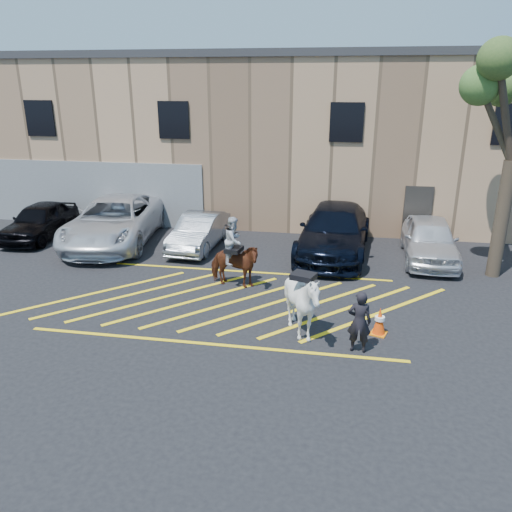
% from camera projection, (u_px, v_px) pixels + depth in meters
% --- Properties ---
extents(ground, '(90.00, 90.00, 0.00)m').
position_uv_depth(ground, '(235.00, 298.00, 14.85)').
color(ground, black).
rests_on(ground, ground).
extents(car_black_suv, '(1.89, 4.29, 1.44)m').
position_uv_depth(car_black_suv, '(40.00, 221.00, 20.39)').
color(car_black_suv, black).
rests_on(car_black_suv, ground).
extents(car_white_pickup, '(3.75, 6.73, 1.78)m').
position_uv_depth(car_white_pickup, '(115.00, 221.00, 19.70)').
color(car_white_pickup, silver).
rests_on(car_white_pickup, ground).
extents(car_silver_sedan, '(1.62, 4.04, 1.31)m').
position_uv_depth(car_silver_sedan, '(199.00, 231.00, 19.14)').
color(car_silver_sedan, gray).
rests_on(car_silver_sedan, ground).
extents(car_blue_suv, '(2.90, 6.14, 1.73)m').
position_uv_depth(car_blue_suv, '(334.00, 231.00, 18.51)').
color(car_blue_suv, black).
rests_on(car_blue_suv, ground).
extents(car_white_suv, '(1.97, 4.53, 1.52)m').
position_uv_depth(car_white_suv, '(429.00, 239.00, 17.83)').
color(car_white_suv, silver).
rests_on(car_white_suv, ground).
extents(handler, '(0.57, 0.38, 1.54)m').
position_uv_depth(handler, '(359.00, 322.00, 11.70)').
color(handler, black).
rests_on(handler, ground).
extents(warehouse, '(32.42, 10.20, 7.30)m').
position_uv_depth(warehouse, '(284.00, 133.00, 24.78)').
color(warehouse, tan).
rests_on(warehouse, ground).
extents(hatching_zone, '(12.60, 5.12, 0.01)m').
position_uv_depth(hatching_zone, '(232.00, 302.00, 14.56)').
color(hatching_zone, yellow).
rests_on(hatching_zone, ground).
extents(mounted_bay, '(1.81, 1.05, 2.25)m').
position_uv_depth(mounted_bay, '(234.00, 259.00, 15.40)').
color(mounted_bay, '#592D15').
rests_on(mounted_bay, ground).
extents(saddled_white, '(1.93, 2.05, 1.83)m').
position_uv_depth(saddled_white, '(303.00, 303.00, 12.34)').
color(saddled_white, white).
rests_on(saddled_white, ground).
extents(traffic_cone, '(0.48, 0.48, 0.73)m').
position_uv_depth(traffic_cone, '(380.00, 321.00, 12.63)').
color(traffic_cone, orange).
rests_on(traffic_cone, ground).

